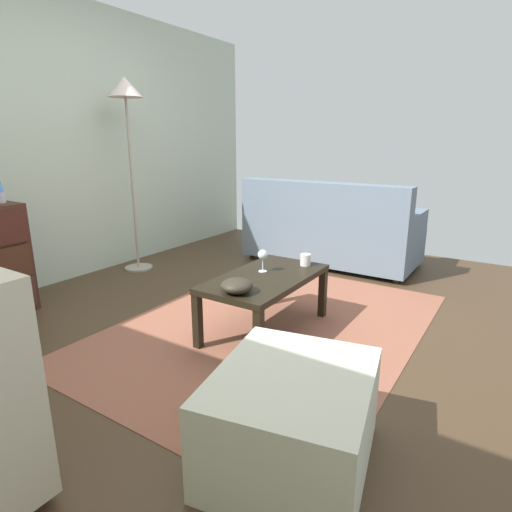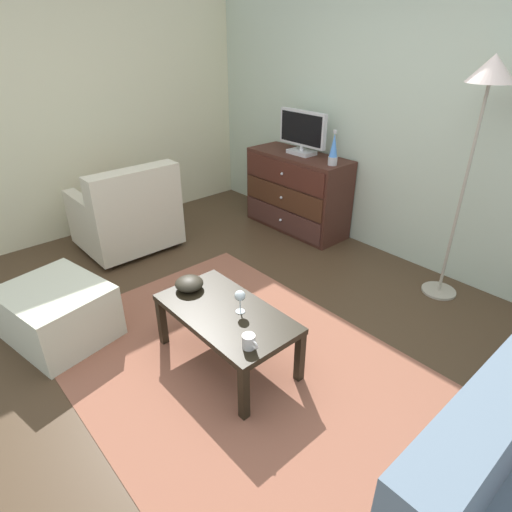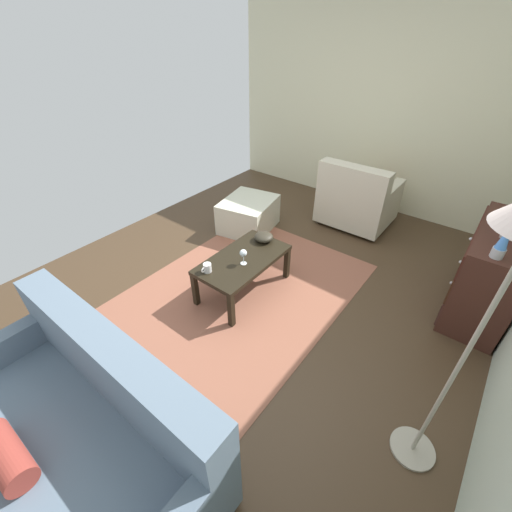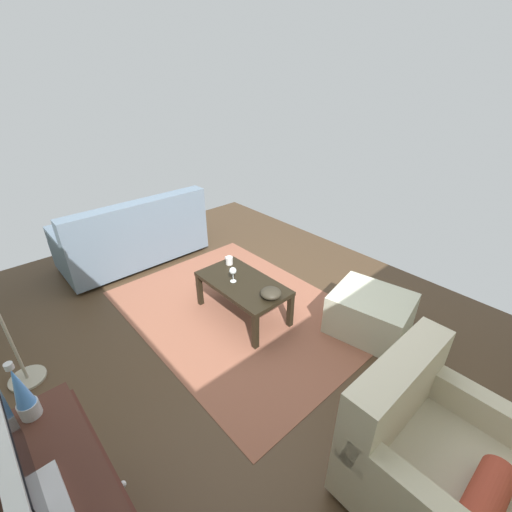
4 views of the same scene
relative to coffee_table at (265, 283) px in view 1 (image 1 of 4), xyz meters
The scene contains 10 objects.
ground_plane 0.45m from the coffee_table, 123.06° to the left, with size 5.71×4.55×0.05m, color #453221.
wall_accent_rear 2.42m from the coffee_table, 93.34° to the left, with size 5.71×0.12×2.52m, color #B6C6B1.
area_rug 0.36m from the coffee_table, ahead, with size 2.60×1.90×0.01m, color #8F5540.
coffee_table is the anchor object (origin of this frame).
wine_glass 0.19m from the coffee_table, 43.72° to the left, with size 0.07×0.07×0.16m.
mug 0.40m from the coffee_table, 17.98° to the right, with size 0.11×0.08×0.08m.
bowl_decorative 0.39m from the coffee_table, behind, with size 0.19×0.19×0.09m, color #2F2A20.
couch_large 1.83m from the coffee_table, ahead, with size 0.85×1.77×0.89m.
ottoman 1.26m from the coffee_table, 143.36° to the right, with size 0.70×0.60×0.41m, color beige.
standing_lamp 2.31m from the coffee_table, 73.92° to the left, with size 0.32×0.32×1.85m.
Camera 1 is at (-2.17, -1.61, 1.29)m, focal length 29.56 mm.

